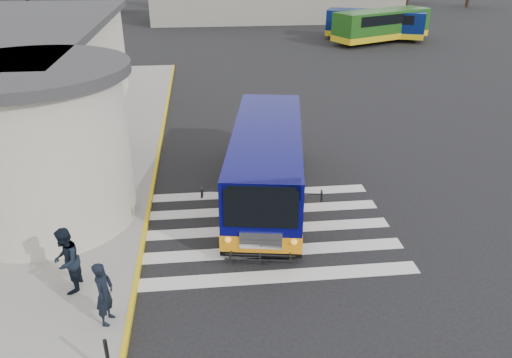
{
  "coord_description": "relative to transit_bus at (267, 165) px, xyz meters",
  "views": [
    {
      "loc": [
        -2.07,
        -13.86,
        8.14
      ],
      "look_at": [
        -0.63,
        -0.5,
        1.6
      ],
      "focal_mm": 35.0,
      "sensor_mm": 36.0,
      "label": 1
    }
  ],
  "objects": [
    {
      "name": "far_bus_b",
      "position": [
        13.18,
        26.83,
        0.31
      ],
      "size": [
        9.05,
        5.97,
        2.28
      ],
      "rotation": [
        0.0,
        0.0,
        2.01
      ],
      "color": "#1E5316",
      "rests_on": "ground"
    },
    {
      "name": "far_bus_a",
      "position": [
        13.03,
        28.1,
        0.21
      ],
      "size": [
        8.51,
        5.18,
        2.13
      ],
      "rotation": [
        0.0,
        0.0,
        1.19
      ],
      "color": "#06164F",
      "rests_on": "ground"
    },
    {
      "name": "transit_bus",
      "position": [
        0.0,
        0.0,
        0.0
      ],
      "size": [
        4.0,
        8.94,
        2.45
      ],
      "rotation": [
        0.0,
        0.0,
        -0.17
      ],
      "color": "#07085B",
      "rests_on": "ground"
    },
    {
      "name": "ground",
      "position": [
        0.07,
        -1.36,
        -1.17
      ],
      "size": [
        140.0,
        140.0,
        0.0
      ],
      "primitive_type": "plane",
      "color": "black",
      "rests_on": "ground"
    },
    {
      "name": "crosswalk",
      "position": [
        -0.43,
        -2.16,
        -1.17
      ],
      "size": [
        8.0,
        5.35,
        0.01
      ],
      "color": "silver",
      "rests_on": "ground"
    },
    {
      "name": "curb_strip",
      "position": [
        -3.98,
        2.64,
        -1.09
      ],
      "size": [
        0.12,
        34.0,
        0.16
      ],
      "primitive_type": "cube",
      "color": "gold",
      "rests_on": "ground"
    },
    {
      "name": "pedestrian_b",
      "position": [
        -5.54,
        -4.72,
        -0.15
      ],
      "size": [
        0.67,
        0.85,
        1.74
      ],
      "primitive_type": "imported",
      "rotation": [
        0.0,
        0.0,
        -1.58
      ],
      "color": "black",
      "rests_on": "sidewalk"
    },
    {
      "name": "sidewalk",
      "position": [
        -8.93,
        2.64,
        -1.1
      ],
      "size": [
        10.0,
        34.0,
        0.15
      ],
      "primitive_type": "cube",
      "color": "gray",
      "rests_on": "ground"
    },
    {
      "name": "pedestrian_a",
      "position": [
        -4.43,
        -6.0,
        -0.23
      ],
      "size": [
        0.51,
        0.65,
        1.59
      ],
      "primitive_type": "imported",
      "rotation": [
        0.0,
        0.0,
        1.33
      ],
      "color": "black",
      "rests_on": "sidewalk"
    }
  ]
}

